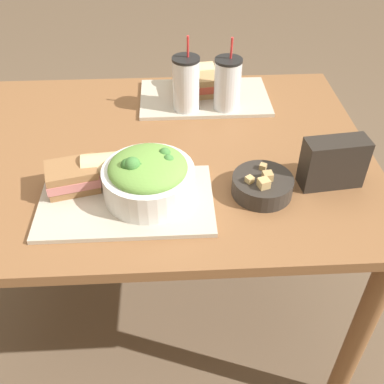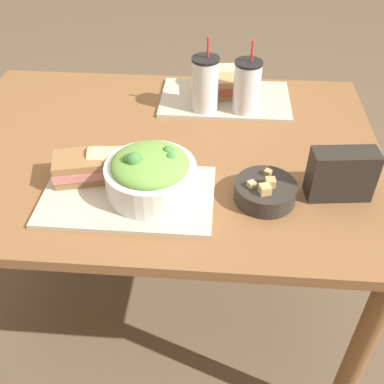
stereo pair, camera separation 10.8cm
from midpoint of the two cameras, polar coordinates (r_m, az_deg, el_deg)
ground_plane at (r=1.85m, az=-5.72°, el=-14.57°), size 12.00×12.00×0.00m
dining_table at (r=1.36m, az=-7.53°, el=1.66°), size 1.27×0.90×0.77m
tray_near at (r=1.12m, az=-11.04°, el=-1.31°), size 0.43×0.26×0.01m
tray_far at (r=1.53m, az=-0.46°, el=11.84°), size 0.43×0.26×0.01m
salad_bowl at (r=1.09m, az=-8.39°, el=1.80°), size 0.22×0.22×0.13m
soup_bowl at (r=1.13m, az=6.24°, el=0.80°), size 0.15×0.15×0.07m
sandwich_near at (r=1.17m, az=-17.51°, el=1.73°), size 0.15×0.12×0.06m
baguette_near at (r=1.16m, az=-12.21°, el=3.07°), size 0.17×0.09×0.08m
sandwich_far at (r=1.53m, az=-1.40°, el=13.28°), size 0.15×0.11×0.06m
baguette_far at (r=1.59m, az=-1.67°, el=14.69°), size 0.14×0.09×0.08m
drink_cup_dark at (r=1.42m, az=-2.98°, el=13.30°), size 0.08×0.08×0.24m
drink_cup_red at (r=1.43m, az=2.31°, el=13.31°), size 0.08×0.08×0.23m
chip_bag at (r=1.16m, az=15.03°, el=3.50°), size 0.16×0.08×0.13m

